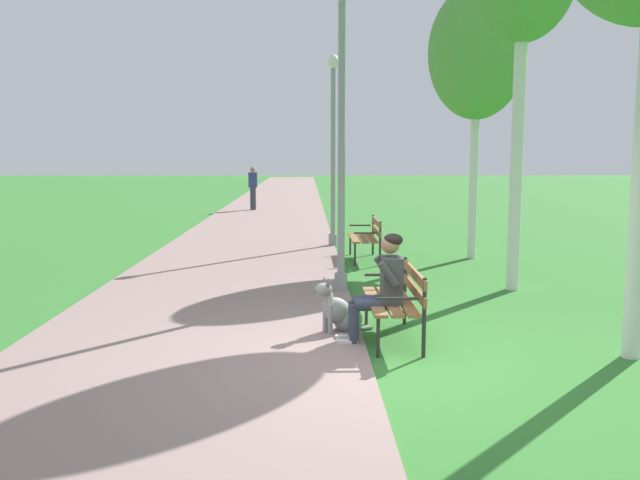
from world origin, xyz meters
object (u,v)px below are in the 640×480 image
(park_bench_near, at_px, (398,296))
(park_bench_mid, at_px, (367,235))
(lamp_post_mid, at_px, (333,149))
(person_seated_on_near_bench, at_px, (382,284))
(pedestrian_distant, at_px, (253,188))
(dog_grey, at_px, (341,313))
(birch_tree_third, at_px, (477,54))
(lamp_post_near, at_px, (342,135))

(park_bench_near, distance_m, park_bench_mid, 5.80)
(park_bench_near, xyz_separation_m, lamp_post_mid, (-0.44, 7.74, 1.72))
(park_bench_mid, bearing_deg, person_seated_on_near_bench, -93.67)
(person_seated_on_near_bench, bearing_deg, pedestrian_distant, 99.10)
(dog_grey, distance_m, pedestrian_distant, 17.50)
(dog_grey, relative_size, lamp_post_mid, 0.18)
(person_seated_on_near_bench, xyz_separation_m, lamp_post_mid, (-0.23, 7.91, 1.55))
(birch_tree_third, bearing_deg, lamp_post_mid, 147.91)
(park_bench_near, bearing_deg, birch_tree_third, 68.74)
(lamp_post_near, distance_m, pedestrian_distant, 15.20)
(lamp_post_near, distance_m, lamp_post_mid, 5.09)
(dog_grey, bearing_deg, park_bench_mid, 81.61)
(park_bench_near, xyz_separation_m, lamp_post_near, (-0.52, 2.66, 1.89))
(park_bench_mid, xyz_separation_m, person_seated_on_near_bench, (-0.38, -5.97, 0.17))
(park_bench_near, relative_size, birch_tree_third, 0.28)
(lamp_post_mid, bearing_deg, person_seated_on_near_bench, -88.32)
(pedestrian_distant, bearing_deg, person_seated_on_near_bench, -80.90)
(park_bench_mid, bearing_deg, birch_tree_third, 5.47)
(person_seated_on_near_bench, relative_size, lamp_post_mid, 0.29)
(park_bench_mid, height_order, birch_tree_third, birch_tree_third)
(lamp_post_near, height_order, lamp_post_mid, lamp_post_near)
(person_seated_on_near_bench, relative_size, lamp_post_near, 0.27)
(dog_grey, relative_size, pedestrian_distant, 0.47)
(dog_grey, height_order, birch_tree_third, birch_tree_third)
(person_seated_on_near_bench, distance_m, dog_grey, 0.73)
(park_bench_mid, relative_size, dog_grey, 1.95)
(lamp_post_near, bearing_deg, lamp_post_mid, 89.15)
(park_bench_near, height_order, lamp_post_mid, lamp_post_mid)
(person_seated_on_near_bench, bearing_deg, dog_grey, 136.90)
(person_seated_on_near_bench, xyz_separation_m, lamp_post_near, (-0.31, 2.83, 1.72))
(pedestrian_distant, bearing_deg, lamp_post_mid, -75.14)
(person_seated_on_near_bench, height_order, pedestrian_distant, pedestrian_distant)
(lamp_post_near, height_order, pedestrian_distant, lamp_post_near)
(lamp_post_mid, height_order, pedestrian_distant, lamp_post_mid)
(park_bench_near, height_order, person_seated_on_near_bench, person_seated_on_near_bench)
(dog_grey, height_order, lamp_post_near, lamp_post_near)
(park_bench_mid, distance_m, lamp_post_near, 3.73)
(dog_grey, bearing_deg, lamp_post_near, 86.96)
(dog_grey, relative_size, birch_tree_third, 0.14)
(park_bench_mid, distance_m, person_seated_on_near_bench, 5.98)
(park_bench_mid, distance_m, dog_grey, 5.62)
(lamp_post_near, bearing_deg, pedestrian_distant, 99.64)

